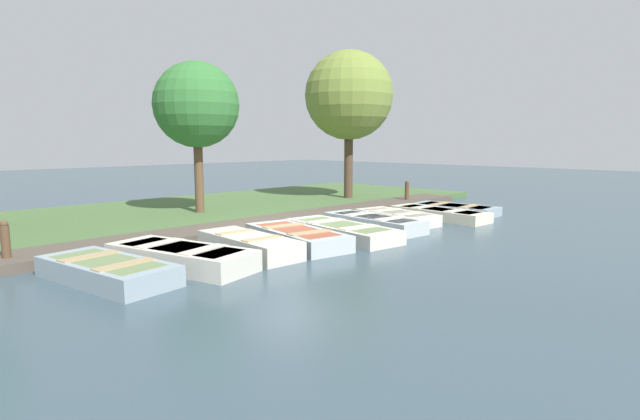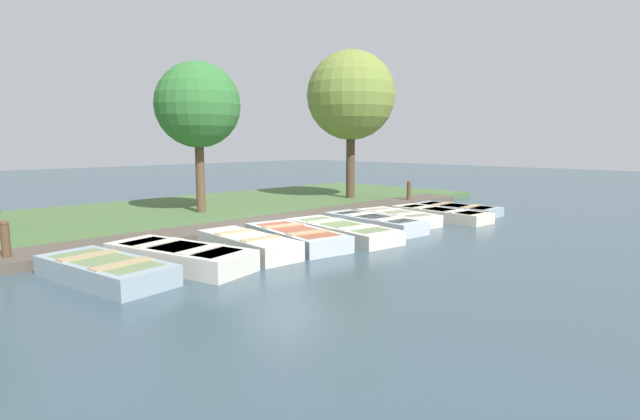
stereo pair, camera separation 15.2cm
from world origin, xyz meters
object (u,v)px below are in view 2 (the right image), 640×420
rowboat_3 (296,237)px  rowboat_7 (440,214)px  mooring_post_far (409,193)px  rowboat_4 (341,231)px  rowboat_0 (105,270)px  rowboat_5 (374,223)px  rowboat_6 (397,217)px  park_tree_center (351,96)px  rowboat_1 (179,256)px  rowboat_2 (248,244)px  rowboat_8 (456,209)px  mooring_post_near (6,243)px  park_tree_left (198,106)px

rowboat_3 → rowboat_7: 6.08m
rowboat_3 → mooring_post_far: 8.75m
mooring_post_far → rowboat_4: bearing=-69.1°
rowboat_3 → mooring_post_far: size_ratio=3.30×
rowboat_0 → rowboat_5: (0.13, 7.61, -0.00)m
rowboat_6 → rowboat_7: rowboat_6 is taller
mooring_post_far → park_tree_center: bearing=-155.7°
rowboat_1 → rowboat_5: (0.08, 6.15, -0.02)m
rowboat_7 → park_tree_center: size_ratio=0.54×
rowboat_0 → rowboat_2: 3.13m
rowboat_3 → rowboat_8: rowboat_3 is taller
rowboat_2 → rowboat_3: rowboat_2 is taller
mooring_post_near → park_tree_left: park_tree_left is taller
rowboat_0 → rowboat_3: size_ratio=0.93×
rowboat_0 → rowboat_7: bearing=78.8°
park_tree_center → mooring_post_far: bearing=24.3°
rowboat_7 → park_tree_center: (-5.04, 1.32, 4.15)m
rowboat_5 → park_tree_left: size_ratio=0.65×
park_tree_left → rowboat_0: bearing=-45.3°
mooring_post_near → mooring_post_far: 13.92m
rowboat_6 → mooring_post_far: size_ratio=2.86×
rowboat_3 → rowboat_5: bearing=100.9°
rowboat_5 → mooring_post_near: (-2.48, -8.60, 0.29)m
rowboat_4 → rowboat_6: (-0.33, 2.95, -0.00)m
rowboat_0 → park_tree_left: park_tree_left is taller
rowboat_3 → park_tree_center: 9.68m
rowboat_4 → rowboat_8: rowboat_4 is taller
rowboat_0 → rowboat_3: (0.15, 4.55, 0.00)m
mooring_post_near → park_tree_center: (-2.21, 12.93, 3.83)m
rowboat_4 → park_tree_center: park_tree_center is taller
rowboat_2 → mooring_post_near: mooring_post_near is taller
rowboat_5 → rowboat_2: bearing=-84.6°
rowboat_2 → rowboat_4: (0.20, 2.89, -0.03)m
rowboat_3 → park_tree_center: park_tree_center is taller
rowboat_4 → rowboat_5: 1.60m
rowboat_4 → rowboat_7: (0.18, 4.60, -0.01)m
rowboat_8 → park_tree_left: bearing=-131.6°
mooring_post_far → park_tree_center: park_tree_center is taller
rowboat_1 → rowboat_2: same height
rowboat_0 → rowboat_8: size_ratio=1.02×
mooring_post_near → rowboat_6: bearing=76.9°
mooring_post_far → park_tree_center: size_ratio=0.16×
rowboat_2 → mooring_post_near: (-2.44, -4.12, 0.27)m
rowboat_4 → rowboat_5: bearing=103.7°
park_tree_left → park_tree_center: size_ratio=0.82×
rowboat_1 → rowboat_5: 6.15m
rowboat_0 → park_tree_center: size_ratio=0.49×
rowboat_1 → rowboat_6: rowboat_1 is taller
park_tree_left → rowboat_1: bearing=-35.9°
mooring_post_far → park_tree_left: size_ratio=0.19×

